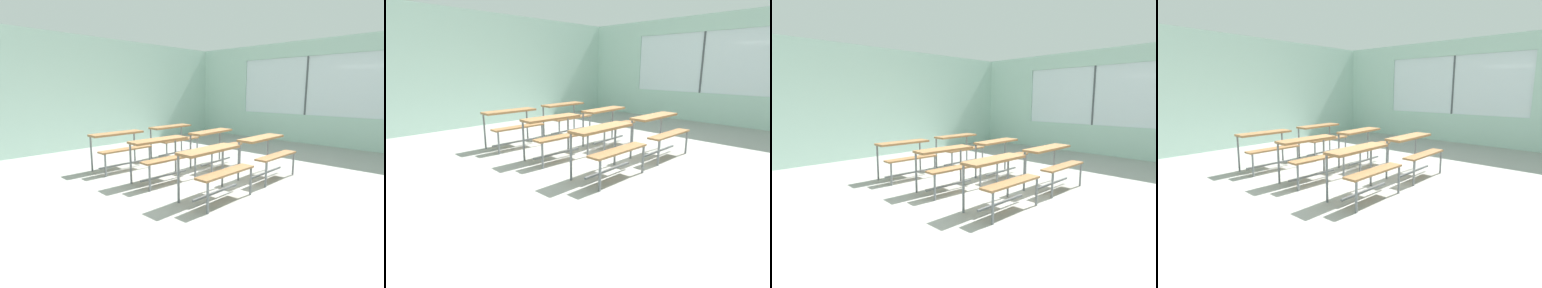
% 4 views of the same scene
% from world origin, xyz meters
% --- Properties ---
extents(ground, '(10.00, 9.00, 0.05)m').
position_xyz_m(ground, '(0.00, 0.00, -0.03)').
color(ground, '#9E9E99').
extents(wall_back, '(10.00, 0.12, 3.00)m').
position_xyz_m(wall_back, '(0.00, 4.50, 1.50)').
color(wall_back, silver).
rests_on(wall_back, ground).
extents(wall_right, '(0.12, 9.00, 3.00)m').
position_xyz_m(wall_right, '(5.00, -0.13, 1.45)').
color(wall_right, silver).
rests_on(wall_right, ground).
extents(desk_bench_r0c0, '(1.10, 0.59, 0.74)m').
position_xyz_m(desk_bench_r0c0, '(-0.51, -0.59, 0.56)').
color(desk_bench_r0c0, olive).
rests_on(desk_bench_r0c0, ground).
extents(desk_bench_r0c1, '(1.10, 0.60, 0.74)m').
position_xyz_m(desk_bench_r0c1, '(0.97, -0.57, 0.56)').
color(desk_bench_r0c1, olive).
rests_on(desk_bench_r0c1, ground).
extents(desk_bench_r1c0, '(1.13, 0.64, 0.74)m').
position_xyz_m(desk_bench_r1c0, '(-0.47, 0.62, 0.56)').
color(desk_bench_r1c0, olive).
rests_on(desk_bench_r1c0, ground).
extents(desk_bench_r1c1, '(1.13, 0.64, 0.74)m').
position_xyz_m(desk_bench_r1c1, '(0.98, 0.64, 0.56)').
color(desk_bench_r1c1, olive).
rests_on(desk_bench_r1c1, ground).
extents(desk_bench_r2c0, '(1.12, 0.62, 0.74)m').
position_xyz_m(desk_bench_r2c0, '(-0.55, 1.86, 0.56)').
color(desk_bench_r2c0, olive).
rests_on(desk_bench_r2c0, ground).
extents(desk_bench_r2c1, '(1.11, 0.60, 0.74)m').
position_xyz_m(desk_bench_r2c1, '(0.97, 1.92, 0.56)').
color(desk_bench_r2c1, olive).
rests_on(desk_bench_r2c1, ground).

